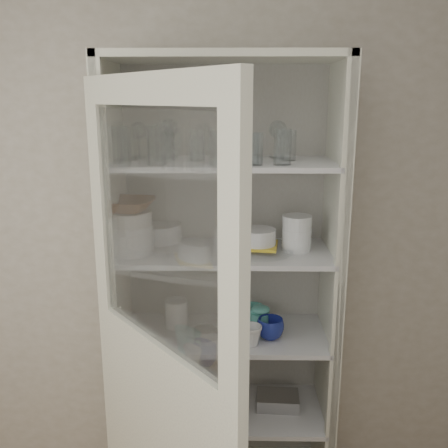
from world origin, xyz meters
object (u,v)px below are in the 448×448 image
at_px(white_ramekin, 258,237).
at_px(white_canister, 176,313).
at_px(goblet_0, 139,138).
at_px(plate_stack_front, 130,239).
at_px(glass_platter, 258,249).
at_px(cream_bowl, 129,218).
at_px(terracotta_bowl, 129,205).
at_px(goblet_3, 278,137).
at_px(mug_white, 251,335).
at_px(mug_blue, 270,328).
at_px(teal_jar, 260,320).
at_px(measuring_cups, 205,333).
at_px(cream_dish, 168,398).
at_px(yellow_trivet, 258,245).
at_px(pantry_cabinet, 224,310).
at_px(plate_stack_back, 158,232).
at_px(mug_teal, 252,316).
at_px(grey_bowl_stack, 297,233).
at_px(goblet_2, 238,140).
at_px(tin_box, 278,400).
at_px(goblet_1, 169,137).
at_px(cupboard_door, 161,400).

bearing_deg(white_ramekin, white_canister, 169.71).
bearing_deg(goblet_0, plate_stack_front, -100.86).
bearing_deg(glass_platter, cream_bowl, -176.46).
bearing_deg(white_ramekin, terracotta_bowl, -176.46).
relative_size(goblet_0, goblet_3, 0.96).
distance_m(goblet_0, mug_white, 1.01).
bearing_deg(mug_blue, teal_jar, 128.44).
relative_size(goblet_0, measuring_cups, 1.67).
distance_m(terracotta_bowl, glass_platter, 0.60).
bearing_deg(goblet_0, cream_dish, -41.02).
bearing_deg(white_ramekin, yellow_trivet, 0.00).
height_order(cream_bowl, white_canister, cream_bowl).
bearing_deg(mug_white, terracotta_bowl, 163.56).
xyz_separation_m(pantry_cabinet, white_canister, (-0.23, -0.01, -0.01)).
relative_size(plate_stack_back, measuring_cups, 2.13).
height_order(pantry_cabinet, goblet_0, pantry_cabinet).
xyz_separation_m(yellow_trivet, mug_teal, (-0.02, 0.07, -0.37)).
xyz_separation_m(goblet_3, grey_bowl_stack, (0.08, -0.12, -0.41)).
bearing_deg(mug_blue, plate_stack_back, 169.31).
distance_m(goblet_3, measuring_cups, 0.95).
xyz_separation_m(plate_stack_front, mug_blue, (0.62, -0.02, -0.41)).
bearing_deg(pantry_cabinet, plate_stack_back, 166.03).
distance_m(goblet_2, mug_blue, 0.87).
distance_m(mug_blue, tin_box, 0.43).
relative_size(goblet_1, measuring_cups, 1.81).
height_order(terracotta_bowl, tin_box, terracotta_bowl).
height_order(cream_bowl, white_ramekin, cream_bowl).
bearing_deg(cream_dish, white_canister, 50.35).
height_order(goblet_0, mug_white, goblet_0).
xyz_separation_m(yellow_trivet, cream_dish, (-0.42, 0.02, -0.79)).
height_order(mug_blue, measuring_cups, mug_blue).
bearing_deg(measuring_cups, glass_platter, 11.81).
bearing_deg(white_ramekin, mug_blue, -41.30).
distance_m(white_canister, cream_dish, 0.43).
bearing_deg(goblet_2, goblet_1, -177.43).
bearing_deg(yellow_trivet, goblet_1, 163.01).
relative_size(goblet_0, tin_box, 0.85).
bearing_deg(grey_bowl_stack, goblet_0, 171.47).
distance_m(grey_bowl_stack, mug_white, 0.49).
height_order(plate_stack_back, mug_blue, plate_stack_back).
xyz_separation_m(plate_stack_back, mug_teal, (0.45, -0.09, -0.39)).
relative_size(cream_bowl, teal_jar, 1.83).
distance_m(goblet_1, glass_platter, 0.64).
height_order(plate_stack_back, cream_dish, plate_stack_back).
height_order(mug_blue, mug_white, mug_blue).
height_order(goblet_0, mug_blue, goblet_0).
height_order(goblet_1, mug_teal, goblet_1).
distance_m(goblet_1, mug_white, 0.96).
xyz_separation_m(cupboard_door, mug_teal, (0.35, 0.63, 0.04)).
bearing_deg(cupboard_door, cream_dish, 146.38).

